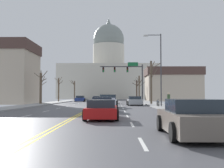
{
  "coord_description": "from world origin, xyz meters",
  "views": [
    {
      "loc": [
        2.69,
        -32.16,
        1.46
      ],
      "look_at": [
        1.9,
        26.5,
        3.86
      ],
      "focal_mm": 42.7,
      "sensor_mm": 36.0,
      "label": 1
    }
  ],
  "objects_px": {
    "bicycle_parked": "(158,103)",
    "sedan_near_00": "(110,100)",
    "street_lamp_right": "(159,64)",
    "sedan_near_03": "(103,105)",
    "sedan_oncoming_00": "(80,99)",
    "sedan_near_04": "(102,110)",
    "pickup_truck_near_02": "(108,102)",
    "sedan_near_01": "(134,101)",
    "pedestrian_00": "(169,99)",
    "sedan_near_05": "(191,119)",
    "sedan_oncoming_01": "(97,99)",
    "signal_gantry": "(127,73)"
  },
  "relations": [
    {
      "from": "signal_gantry",
      "to": "sedan_near_01",
      "type": "bearing_deg",
      "value": -87.46
    },
    {
      "from": "street_lamp_right",
      "to": "sedan_near_03",
      "type": "xyz_separation_m",
      "value": [
        -6.39,
        -8.99,
        -4.66
      ]
    },
    {
      "from": "sedan_near_04",
      "to": "sedan_near_05",
      "type": "xyz_separation_m",
      "value": [
        3.52,
        -6.8,
        0.05
      ]
    },
    {
      "from": "street_lamp_right",
      "to": "sedan_near_01",
      "type": "bearing_deg",
      "value": 115.49
    },
    {
      "from": "signal_gantry",
      "to": "bicycle_parked",
      "type": "relative_size",
      "value": 4.47
    },
    {
      "from": "signal_gantry",
      "to": "sedan_near_01",
      "type": "distance_m",
      "value": 12.09
    },
    {
      "from": "sedan_near_01",
      "to": "sedan_near_04",
      "type": "distance_m",
      "value": 21.63
    },
    {
      "from": "pickup_truck_near_02",
      "to": "sedan_oncoming_01",
      "type": "bearing_deg",
      "value": 96.23
    },
    {
      "from": "sedan_near_03",
      "to": "sedan_oncoming_00",
      "type": "xyz_separation_m",
      "value": [
        -6.51,
        34.04,
        -0.0
      ]
    },
    {
      "from": "street_lamp_right",
      "to": "sedan_near_01",
      "type": "relative_size",
      "value": 1.9
    },
    {
      "from": "pedestrian_00",
      "to": "sedan_near_00",
      "type": "bearing_deg",
      "value": 116.01
    },
    {
      "from": "sedan_oncoming_00",
      "to": "bicycle_parked",
      "type": "relative_size",
      "value": 2.5
    },
    {
      "from": "signal_gantry",
      "to": "sedan_near_05",
      "type": "xyz_separation_m",
      "value": [
        0.53,
        -39.23,
        -4.82
      ]
    },
    {
      "from": "sedan_near_04",
      "to": "sedan_near_01",
      "type": "bearing_deg",
      "value": 80.72
    },
    {
      "from": "sedan_oncoming_01",
      "to": "pedestrian_00",
      "type": "bearing_deg",
      "value": -72.85
    },
    {
      "from": "sedan_near_05",
      "to": "bicycle_parked",
      "type": "distance_m",
      "value": 22.22
    },
    {
      "from": "sedan_near_03",
      "to": "sedan_near_04",
      "type": "distance_m",
      "value": 6.92
    },
    {
      "from": "sedan_near_00",
      "to": "sedan_oncoming_00",
      "type": "bearing_deg",
      "value": 118.55
    },
    {
      "from": "sedan_near_01",
      "to": "sedan_near_04",
      "type": "relative_size",
      "value": 0.99
    },
    {
      "from": "street_lamp_right",
      "to": "sedan_oncoming_00",
      "type": "height_order",
      "value": "street_lamp_right"
    },
    {
      "from": "sedan_near_01",
      "to": "sedan_near_04",
      "type": "height_order",
      "value": "sedan_near_01"
    },
    {
      "from": "sedan_near_01",
      "to": "pickup_truck_near_02",
      "type": "height_order",
      "value": "pickup_truck_near_02"
    },
    {
      "from": "sedan_near_04",
      "to": "signal_gantry",
      "type": "bearing_deg",
      "value": 84.72
    },
    {
      "from": "pickup_truck_near_02",
      "to": "sedan_near_05",
      "type": "xyz_separation_m",
      "value": [
        3.57,
        -21.07,
        -0.07
      ]
    },
    {
      "from": "pedestrian_00",
      "to": "bicycle_parked",
      "type": "relative_size",
      "value": 0.9
    },
    {
      "from": "sedan_near_03",
      "to": "pedestrian_00",
      "type": "height_order",
      "value": "pedestrian_00"
    },
    {
      "from": "pickup_truck_near_02",
      "to": "sedan_near_03",
      "type": "height_order",
      "value": "pickup_truck_near_02"
    },
    {
      "from": "sedan_near_01",
      "to": "sedan_oncoming_01",
      "type": "height_order",
      "value": "sedan_near_01"
    },
    {
      "from": "sedan_near_00",
      "to": "bicycle_parked",
      "type": "xyz_separation_m",
      "value": [
        5.92,
        -13.26,
        -0.05
      ]
    },
    {
      "from": "sedan_near_01",
      "to": "sedan_oncoming_01",
      "type": "relative_size",
      "value": 0.98
    },
    {
      "from": "sedan_near_01",
      "to": "sedan_oncoming_00",
      "type": "distance_m",
      "value": 22.14
    },
    {
      "from": "sedan_oncoming_00",
      "to": "street_lamp_right",
      "type": "bearing_deg",
      "value": -62.75
    },
    {
      "from": "sedan_near_01",
      "to": "sedan_oncoming_00",
      "type": "bearing_deg",
      "value": 117.73
    },
    {
      "from": "sedan_near_00",
      "to": "sedan_near_04",
      "type": "distance_m",
      "value": 28.55
    },
    {
      "from": "sedan_near_00",
      "to": "sedan_oncoming_00",
      "type": "height_order",
      "value": "sedan_oncoming_00"
    },
    {
      "from": "bicycle_parked",
      "to": "sedan_near_00",
      "type": "bearing_deg",
      "value": 114.08
    },
    {
      "from": "pickup_truck_near_02",
      "to": "street_lamp_right",
      "type": "bearing_deg",
      "value": 14.94
    },
    {
      "from": "signal_gantry",
      "to": "sedan_near_05",
      "type": "relative_size",
      "value": 1.82
    },
    {
      "from": "sedan_near_00",
      "to": "sedan_near_04",
      "type": "relative_size",
      "value": 0.95
    },
    {
      "from": "pickup_truck_near_02",
      "to": "sedan_near_01",
      "type": "bearing_deg",
      "value": 63.49
    },
    {
      "from": "signal_gantry",
      "to": "sedan_near_03",
      "type": "height_order",
      "value": "signal_gantry"
    },
    {
      "from": "sedan_near_01",
      "to": "sedan_near_04",
      "type": "bearing_deg",
      "value": -99.28
    },
    {
      "from": "sedan_oncoming_00",
      "to": "pickup_truck_near_02",
      "type": "bearing_deg",
      "value": -75.76
    },
    {
      "from": "signal_gantry",
      "to": "sedan_near_05",
      "type": "height_order",
      "value": "signal_gantry"
    },
    {
      "from": "sedan_near_01",
      "to": "pickup_truck_near_02",
      "type": "bearing_deg",
      "value": -116.51
    },
    {
      "from": "signal_gantry",
      "to": "sedan_near_03",
      "type": "bearing_deg",
      "value": -97.36
    },
    {
      "from": "sedan_near_01",
      "to": "sedan_oncoming_00",
      "type": "height_order",
      "value": "sedan_oncoming_00"
    },
    {
      "from": "sedan_near_04",
      "to": "sedan_oncoming_01",
      "type": "height_order",
      "value": "sedan_near_04"
    },
    {
      "from": "sedan_near_04",
      "to": "pickup_truck_near_02",
      "type": "bearing_deg",
      "value": 90.18
    },
    {
      "from": "pickup_truck_near_02",
      "to": "sedan_near_05",
      "type": "height_order",
      "value": "pickup_truck_near_02"
    }
  ]
}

